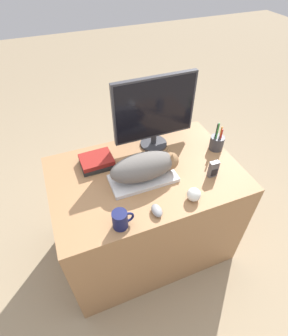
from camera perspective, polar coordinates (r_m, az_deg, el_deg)
The scene contains 11 objects.
ground_plane at distance 2.02m, azimuth 4.58°, elevation -24.19°, with size 12.00×12.00×0.00m, color #998466.
desk at distance 1.84m, azimuth 0.34°, elevation -9.68°, with size 1.13×0.74×0.77m.
keyboard at distance 1.50m, azimuth -0.18°, elevation -2.27°, with size 0.38×0.18×0.02m.
cat at distance 1.45m, azimuth 0.51°, elevation 0.43°, with size 0.40×0.17×0.16m.
monitor at distance 1.61m, azimuth 2.35°, elevation 12.30°, with size 0.52×0.18×0.47m.
computer_mouse at distance 1.35m, azimuth 2.80°, elevation -9.22°, with size 0.05×0.08×0.04m.
coffee_mug at distance 1.28m, azimuth -5.10°, elevation -11.12°, with size 0.11×0.08×0.10m.
pen_cup at distance 1.76m, azimuth 15.55°, elevation 5.39°, with size 0.09×0.09×0.20m.
baseball at distance 1.41m, azimuth 10.81°, elevation -5.68°, with size 0.08×0.08×0.08m.
phone at distance 1.55m, azimuth 14.86°, elevation -0.24°, with size 0.05×0.03×0.11m.
book_stack at distance 1.61m, azimuth -10.33°, elevation 1.40°, with size 0.19×0.16×0.06m.
Camera 1 is at (-0.42, -0.65, 1.86)m, focal length 28.00 mm.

